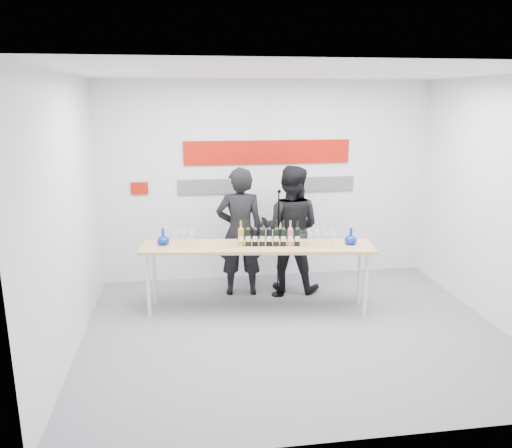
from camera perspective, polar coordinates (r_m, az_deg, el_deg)
name	(u,v)px	position (r m, az deg, el deg)	size (l,w,h in m)	color
ground	(294,331)	(6.17, 4.38, -12.14)	(5.00, 5.00, 0.00)	slate
back_wall	(267,182)	(7.60, 1.29, 4.86)	(5.00, 0.04, 3.00)	silver
signage	(264,162)	(7.51, 0.92, 7.12)	(3.38, 0.02, 0.79)	#A61207
tasting_table	(257,250)	(6.45, 0.13, -3.02)	(3.03, 1.00, 0.89)	tan
wine_bottles	(269,233)	(6.37, 1.52, -1.06)	(0.80, 0.18, 0.33)	#BF7F19
decanter_left	(163,236)	(6.54, -10.57, -1.41)	(0.16, 0.16, 0.21)	#082894
decanter_right	(351,236)	(6.57, 10.78, -1.36)	(0.16, 0.16, 0.21)	#082894
glasses_left	(184,239)	(6.46, -8.22, -1.65)	(0.28, 0.25, 0.18)	silver
glasses_right	(321,238)	(6.46, 7.46, -1.63)	(0.38, 0.26, 0.18)	silver
presenter_left	(240,232)	(6.98, -1.84, -0.92)	(0.67, 0.44, 1.83)	black
presenter_right	(290,229)	(7.17, 3.92, -0.55)	(0.89, 0.69, 1.82)	black
mic_stand	(278,264)	(7.04, 2.53, -4.59)	(0.18, 0.18, 1.54)	black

